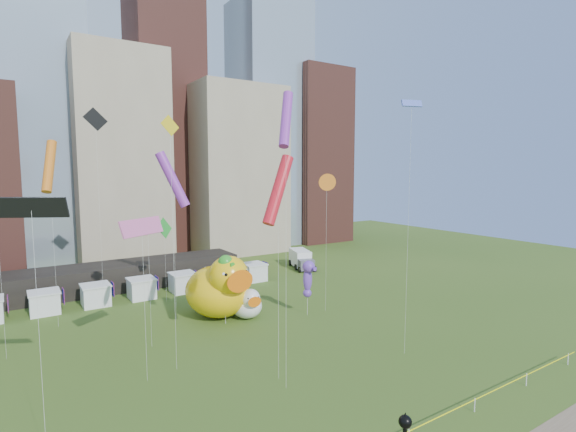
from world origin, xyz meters
TOP-DOWN VIEW (x-y plane):
  - skyline at (2.25, 61.06)m, footprint 101.00×23.00m
  - crane_right at (30.89, 64.00)m, footprint 23.00×1.00m
  - pavilion at (-4.00, 42.00)m, footprint 38.00×6.00m
  - vendor_tents at (1.02, 36.00)m, footprint 33.24×2.80m
  - big_duck at (5.99, 24.81)m, footprint 6.92×8.92m
  - small_duck at (8.17, 23.01)m, footprint 3.46×4.40m
  - seahorse_green at (5.63, 22.70)m, footprint 1.75×2.04m
  - seahorse_purple at (13.93, 20.48)m, footprint 1.42×1.72m
  - box_truck at (25.91, 38.91)m, footprint 4.13×6.76m
  - kite_0 at (-2.02, 21.13)m, footprint 0.62×1.59m
  - kite_2 at (-3.54, 33.99)m, footprint 2.42×0.07m
  - kite_3 at (3.00, 33.00)m, footprint 2.09×1.38m
  - kite_6 at (-8.22, 30.89)m, footprint 1.93×3.05m
  - kite_7 at (1.97, 26.55)m, footprint 3.27×2.58m
  - kite_8 at (4.07, 10.38)m, footprint 3.01×1.68m
  - kite_9 at (-3.99, 15.28)m, footprint 3.50×2.59m
  - kite_10 at (-10.73, 9.42)m, footprint 3.23×2.01m
  - kite_12 at (-1.65, 15.82)m, footprint 1.45×0.40m
  - kite_13 at (15.01, 8.37)m, footprint 1.70×0.81m
  - kite_14 at (16.24, 20.45)m, footprint 1.78×0.52m
  - kite_15 at (3.78, 8.95)m, footprint 2.03×2.10m

SIDE VIEW (x-z plane):
  - vendor_tents at x=1.02m, z-range -0.09..2.31m
  - box_truck at x=25.91m, z-range 0.04..2.74m
  - small_duck at x=8.17m, z-range -0.13..3.13m
  - pavilion at x=-4.00m, z-range 0.00..3.20m
  - big_duck at x=5.99m, z-range -0.27..6.40m
  - seahorse_purple at x=13.93m, z-range 1.28..7.05m
  - seahorse_green at x=5.63m, z-range 1.61..8.49m
  - kite_3 at x=3.00m, z-range 3.55..13.32m
  - kite_0 at x=-2.02m, z-range 4.73..15.84m
  - kite_9 at x=-3.99m, z-range 5.24..16.94m
  - kite_10 at x=-10.73m, z-range 6.29..20.02m
  - kite_8 at x=4.07m, z-range 5.59..21.70m
  - kite_14 at x=16.24m, z-range 6.41..21.07m
  - kite_7 at x=1.97m, z-range 5.65..22.53m
  - kite_6 at x=-8.22m, z-range 6.42..24.31m
  - kite_12 at x=-1.65m, z-range 7.59..26.53m
  - kite_15 at x=3.78m, z-range 8.16..28.38m
  - kite_2 at x=-3.54m, z-range 8.95..30.43m
  - kite_13 at x=15.01m, z-range 9.49..29.93m
  - skyline at x=2.25m, z-range -12.56..55.44m
  - crane_right at x=30.89m, z-range 8.90..84.90m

